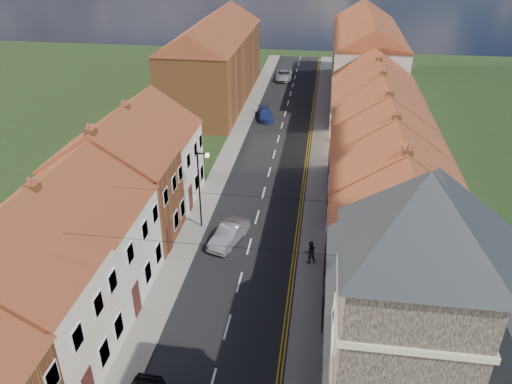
# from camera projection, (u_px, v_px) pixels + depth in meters

# --- Properties ---
(road) EXTENTS (7.00, 90.00, 0.02)m
(road) POSITION_uv_depth(u_px,v_px,m) (269.00, 172.00, 45.42)
(road) COLOR black
(road) RESTS_ON ground
(pavement_left) EXTENTS (1.80, 90.00, 0.12)m
(pavement_left) POSITION_uv_depth(u_px,v_px,m) (222.00, 169.00, 45.94)
(pavement_left) COLOR slate
(pavement_left) RESTS_ON ground
(pavement_right) EXTENTS (1.80, 90.00, 0.12)m
(pavement_right) POSITION_uv_depth(u_px,v_px,m) (318.00, 175.00, 44.85)
(pavement_right) COLOR slate
(pavement_right) RESTS_ON ground
(church) EXTENTS (11.25, 14.25, 15.20)m
(church) POSITION_uv_depth(u_px,v_px,m) (439.00, 361.00, 18.23)
(church) COLOR black
(church) RESTS_ON ground
(cottage_r_tudor) EXTENTS (8.30, 5.20, 9.00)m
(cottage_r_tudor) POSITION_uv_depth(u_px,v_px,m) (402.00, 247.00, 27.08)
(cottage_r_tudor) COLOR white
(cottage_r_tudor) RESTS_ON ground
(cottage_r_white_near) EXTENTS (8.30, 6.00, 9.00)m
(cottage_r_white_near) POSITION_uv_depth(u_px,v_px,m) (393.00, 199.00, 31.77)
(cottage_r_white_near) COLOR white
(cottage_r_white_near) RESTS_ON ground
(cottage_r_cream_mid) EXTENTS (8.30, 5.20, 9.00)m
(cottage_r_cream_mid) POSITION_uv_depth(u_px,v_px,m) (386.00, 164.00, 36.48)
(cottage_r_cream_mid) COLOR beige
(cottage_r_cream_mid) RESTS_ON ground
(cottage_r_pink) EXTENTS (8.30, 6.00, 9.00)m
(cottage_r_pink) POSITION_uv_depth(u_px,v_px,m) (380.00, 136.00, 41.18)
(cottage_r_pink) COLOR white
(cottage_r_pink) RESTS_ON ground
(cottage_r_white_far) EXTENTS (8.30, 5.20, 9.00)m
(cottage_r_white_far) POSITION_uv_depth(u_px,v_px,m) (376.00, 114.00, 45.88)
(cottage_r_white_far) COLOR white
(cottage_r_white_far) RESTS_ON ground
(cottage_r_cream_far) EXTENTS (8.30, 6.00, 9.00)m
(cottage_r_cream_far) POSITION_uv_depth(u_px,v_px,m) (372.00, 97.00, 50.59)
(cottage_r_cream_far) COLOR white
(cottage_r_cream_far) RESTS_ON ground
(cottage_l_cream) EXTENTS (8.30, 6.30, 9.10)m
(cottage_l_cream) POSITION_uv_depth(u_px,v_px,m) (10.00, 301.00, 23.13)
(cottage_l_cream) COLOR white
(cottage_l_cream) RESTS_ON ground
(cottage_l_white) EXTENTS (8.30, 6.90, 8.80)m
(cottage_l_white) POSITION_uv_depth(u_px,v_px,m) (74.00, 230.00, 28.78)
(cottage_l_white) COLOR white
(cottage_l_white) RESTS_ON ground
(cottage_l_brick_mid) EXTENTS (8.30, 5.70, 9.10)m
(cottage_l_brick_mid) POSITION_uv_depth(u_px,v_px,m) (114.00, 180.00, 34.02)
(cottage_l_brick_mid) COLOR brown
(cottage_l_brick_mid) RESTS_ON ground
(cottage_l_pink) EXTENTS (8.30, 6.30, 8.80)m
(cottage_l_pink) POSITION_uv_depth(u_px,v_px,m) (143.00, 149.00, 39.15)
(cottage_l_pink) COLOR white
(cottage_l_pink) RESTS_ON ground
(block_right_far) EXTENTS (8.30, 24.20, 10.50)m
(block_right_far) POSITION_uv_depth(u_px,v_px,m) (365.00, 54.00, 63.53)
(block_right_far) COLOR white
(block_right_far) RESTS_ON ground
(block_left_far) EXTENTS (8.30, 24.20, 10.50)m
(block_left_far) POSITION_uv_depth(u_px,v_px,m) (214.00, 58.00, 61.49)
(block_left_far) COLOR brown
(block_left_far) RESTS_ON ground
(lamppost) EXTENTS (0.88, 0.15, 6.00)m
(lamppost) POSITION_uv_depth(u_px,v_px,m) (200.00, 185.00, 35.51)
(lamppost) COLOR black
(lamppost) RESTS_ON pavement_left
(car_mid) EXTENTS (2.52, 4.29, 1.34)m
(car_mid) POSITION_uv_depth(u_px,v_px,m) (229.00, 234.00, 35.13)
(car_mid) COLOR #95969C
(car_mid) RESTS_ON ground
(car_far) EXTENTS (2.46, 4.20, 1.14)m
(car_far) POSITION_uv_depth(u_px,v_px,m) (265.00, 114.00, 57.47)
(car_far) COLOR navy
(car_far) RESTS_ON ground
(car_distant) EXTENTS (2.37, 4.86, 1.33)m
(car_distant) POSITION_uv_depth(u_px,v_px,m) (284.00, 75.00, 71.87)
(car_distant) COLOR #B7B9BF
(car_distant) RESTS_ON ground
(pedestrian_right) EXTENTS (0.94, 0.83, 1.62)m
(pedestrian_right) POSITION_uv_depth(u_px,v_px,m) (310.00, 252.00, 32.79)
(pedestrian_right) COLOR black
(pedestrian_right) RESTS_ON pavement_right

